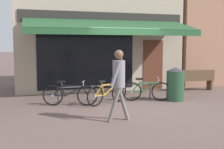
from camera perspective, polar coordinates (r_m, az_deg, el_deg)
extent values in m
plane|color=brown|center=(8.94, 5.35, -6.25)|extent=(160.00, 160.00, 0.00)
cube|color=tan|center=(12.90, -3.18, 10.95)|extent=(7.04, 3.00, 6.03)
cube|color=black|center=(11.22, -5.15, 2.67)|extent=(3.87, 0.04, 2.20)
cube|color=#5B2D1E|center=(12.15, 8.32, 1.93)|extent=(0.90, 0.04, 2.10)
cube|color=#282623|center=(11.43, -1.35, 11.45)|extent=(6.69, 0.06, 0.44)
cube|color=#23512D|center=(10.53, 0.01, 10.15)|extent=(6.34, 1.88, 0.50)
cube|color=#23512D|center=(9.62, 1.63, 8.61)|extent=(6.34, 0.03, 0.20)
cube|color=#9E7056|center=(16.59, 21.66, 11.06)|extent=(6.88, 4.00, 6.98)
cylinder|color=#47494F|center=(9.31, -1.16, -2.30)|extent=(3.27, 0.04, 0.04)
cylinder|color=#47494F|center=(9.06, -10.88, -4.39)|extent=(0.04, 0.04, 0.55)
cylinder|color=#47494F|center=(9.89, 7.73, -3.47)|extent=(0.04, 0.04, 0.55)
torus|color=black|center=(8.81, -5.07, -4.28)|extent=(0.63, 0.25, 0.65)
cylinder|color=#9E9EA3|center=(8.81, -5.07, -4.28)|extent=(0.09, 0.08, 0.07)
torus|color=black|center=(9.00, -11.92, -4.18)|extent=(0.63, 0.25, 0.65)
cylinder|color=#9E9EA3|center=(9.00, -11.92, -4.18)|extent=(0.09, 0.08, 0.07)
cylinder|color=black|center=(8.84, -7.72, -3.34)|extent=(0.58, 0.22, 0.35)
cylinder|color=black|center=(8.83, -7.99, -2.27)|extent=(0.64, 0.24, 0.05)
cylinder|color=black|center=(8.90, -9.83, -3.26)|extent=(0.12, 0.07, 0.34)
cylinder|color=black|center=(8.96, -10.74, -4.25)|extent=(0.37, 0.15, 0.05)
cylinder|color=black|center=(8.94, -11.01, -3.19)|extent=(0.32, 0.13, 0.34)
cylinder|color=black|center=(8.79, -5.46, -3.31)|extent=(0.15, 0.08, 0.31)
cylinder|color=#9E9EA3|center=(8.88, -10.20, -1.88)|extent=(0.06, 0.04, 0.11)
cube|color=black|center=(8.88, -10.30, -1.43)|extent=(0.26, 0.17, 0.05)
cylinder|color=#9E9EA3|center=(8.77, -5.86, -1.88)|extent=(0.03, 0.03, 0.14)
cylinder|color=#9E9EA3|center=(8.76, -5.86, -1.42)|extent=(0.19, 0.50, 0.03)
torus|color=black|center=(9.37, 1.46, -3.64)|extent=(0.61, 0.34, 0.65)
cylinder|color=#9E9EA3|center=(9.37, 1.46, -3.64)|extent=(0.09, 0.09, 0.07)
torus|color=black|center=(8.69, -3.43, -4.41)|extent=(0.61, 0.34, 0.65)
cylinder|color=#9E9EA3|center=(8.69, -3.43, -4.41)|extent=(0.09, 0.09, 0.07)
cylinder|color=orange|center=(9.08, -0.30, -3.03)|extent=(0.53, 0.28, 0.35)
cylinder|color=orange|center=(9.03, -0.47, -2.01)|extent=(0.59, 0.31, 0.05)
cylinder|color=orange|center=(8.87, -1.81, -3.20)|extent=(0.11, 0.09, 0.34)
cylinder|color=orange|center=(8.81, -2.52, -4.32)|extent=(0.34, 0.19, 0.05)
cylinder|color=orange|center=(8.75, -2.71, -3.28)|extent=(0.30, 0.16, 0.34)
cylinder|color=orange|center=(9.31, 1.23, -2.76)|extent=(0.14, 0.10, 0.31)
cylinder|color=#9E9EA3|center=(8.80, -2.07, -1.85)|extent=(0.06, 0.05, 0.11)
cube|color=black|center=(8.78, -2.14, -1.40)|extent=(0.26, 0.20, 0.05)
cylinder|color=#9E9EA3|center=(9.24, 0.99, -1.44)|extent=(0.04, 0.04, 0.14)
cylinder|color=#9E9EA3|center=(9.23, 1.00, -1.01)|extent=(0.25, 0.48, 0.03)
torus|color=black|center=(9.67, 9.94, -3.43)|extent=(0.66, 0.31, 0.66)
cylinder|color=#9E9EA3|center=(9.67, 9.94, -3.43)|extent=(0.09, 0.09, 0.08)
torus|color=black|center=(9.55, 4.06, -3.47)|extent=(0.66, 0.31, 0.66)
cylinder|color=#9E9EA3|center=(9.55, 4.06, -3.47)|extent=(0.09, 0.09, 0.08)
cylinder|color=#23703D|center=(9.57, 7.75, -2.62)|extent=(0.53, 0.23, 0.35)
cylinder|color=#23703D|center=(9.52, 7.56, -1.64)|extent=(0.59, 0.21, 0.05)
cylinder|color=#23703D|center=(9.53, 5.94, -2.58)|extent=(0.12, 0.06, 0.34)
cylinder|color=#23703D|center=(9.56, 5.10, -3.51)|extent=(0.34, 0.13, 0.05)
cylinder|color=#23703D|center=(9.51, 4.90, -2.54)|extent=(0.29, 0.16, 0.34)
cylinder|color=#23703D|center=(9.62, 9.65, -2.56)|extent=(0.15, 0.04, 0.32)
cylinder|color=#9E9EA3|center=(9.47, 5.65, -1.31)|extent=(0.06, 0.03, 0.11)
cube|color=black|center=(9.45, 5.57, -0.90)|extent=(0.26, 0.17, 0.06)
cylinder|color=#9E9EA3|center=(9.55, 9.38, -1.27)|extent=(0.04, 0.05, 0.14)
cylinder|color=#9E9EA3|center=(9.53, 9.40, -0.86)|extent=(0.17, 0.50, 0.09)
cylinder|color=slate|center=(7.12, 2.29, -5.89)|extent=(0.35, 0.17, 0.87)
cylinder|color=slate|center=(6.93, 0.43, -6.21)|extent=(0.35, 0.17, 0.87)
cylinder|color=gray|center=(6.91, 1.39, 0.11)|extent=(0.36, 0.36, 0.67)
sphere|color=brown|center=(6.88, 1.40, 4.10)|extent=(0.22, 0.22, 0.22)
cylinder|color=gray|center=(6.72, 0.72, -0.05)|extent=(0.28, 0.09, 0.59)
cylinder|color=gray|center=(7.08, 1.59, 1.51)|extent=(0.20, 0.14, 0.29)
cylinder|color=brown|center=(7.07, 1.87, 2.22)|extent=(0.14, 0.17, 0.44)
cube|color=black|center=(7.02, 1.81, 3.96)|extent=(0.03, 0.07, 0.14)
cylinder|color=#23472D|center=(9.82, 12.72, -2.26)|extent=(0.60, 0.60, 1.02)
cone|color=#33353A|center=(9.75, 12.80, 1.04)|extent=(0.61, 0.61, 0.12)
cube|color=brown|center=(12.31, 16.39, -1.00)|extent=(1.63, 0.56, 0.06)
cube|color=brown|center=(12.12, 16.85, -0.07)|extent=(1.60, 0.17, 0.40)
cube|color=brown|center=(12.01, 13.35, -2.17)|extent=(0.11, 0.36, 0.45)
cube|color=brown|center=(12.69, 19.21, -1.91)|extent=(0.11, 0.36, 0.45)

